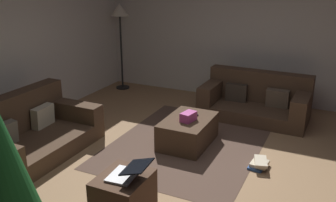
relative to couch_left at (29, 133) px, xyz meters
name	(u,v)px	position (x,y,z in m)	size (l,w,h in m)	color
ground_plane	(196,175)	(0.39, -2.26, -0.28)	(6.40, 6.40, 0.00)	#93704C
corner_partition	(260,32)	(3.53, -2.26, 1.02)	(0.12, 6.40, 2.60)	beige
couch_left	(29,133)	(0.00, 0.00, 0.00)	(1.76, 1.00, 0.78)	#473323
couch_right	(256,101)	(2.64, -2.46, 0.00)	(0.92, 1.75, 0.75)	#473323
ottoman	(188,131)	(1.17, -1.84, -0.09)	(0.91, 0.61, 0.38)	#473323
gift_box	(188,117)	(1.10, -1.87, 0.16)	(0.23, 0.14, 0.12)	#B23F8C
tv_remote	(194,114)	(1.36, -1.85, 0.11)	(0.05, 0.16, 0.02)	black
laptop	(128,172)	(-0.81, -2.07, 0.34)	(0.33, 0.39, 0.17)	silver
book_stack	(259,164)	(0.91, -2.92, -0.22)	(0.32, 0.25, 0.11)	#2D5193
corner_lamp	(120,16)	(3.07, 0.45, 1.21)	(0.36, 0.36, 1.75)	black
area_rug	(188,143)	(1.17, -1.84, -0.28)	(2.60, 2.00, 0.01)	brown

